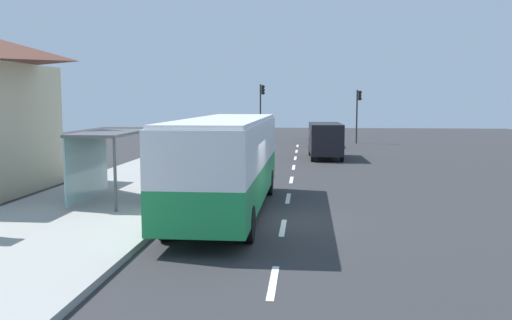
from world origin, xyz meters
TOP-DOWN VIEW (x-y plane):
  - ground_plane at (0.00, 14.00)m, footprint 56.00×92.00m
  - sidewalk_platform at (-6.40, 2.00)m, footprint 6.20×30.00m
  - lane_stripe_seg_0 at (0.25, -6.00)m, footprint 0.16×2.20m
  - lane_stripe_seg_1 at (0.25, -1.00)m, footprint 0.16×2.20m
  - lane_stripe_seg_2 at (0.25, 4.00)m, footprint 0.16×2.20m
  - lane_stripe_seg_3 at (0.25, 9.00)m, footprint 0.16×2.20m
  - lane_stripe_seg_4 at (0.25, 14.00)m, footprint 0.16×2.20m
  - lane_stripe_seg_5 at (0.25, 19.00)m, footprint 0.16×2.20m
  - lane_stripe_seg_6 at (0.25, 24.00)m, footprint 0.16×2.20m
  - lane_stripe_seg_7 at (0.25, 29.00)m, footprint 0.16×2.20m
  - bus at (-1.71, 0.95)m, footprint 2.60×11.03m
  - white_van at (2.20, 19.16)m, footprint 2.15×5.25m
  - sedan_near at (2.30, 36.91)m, footprint 2.06×4.50m
  - sedan_far at (2.30, 28.39)m, footprint 2.03×4.49m
  - recycling_bin_orange at (-4.20, 1.34)m, footprint 0.52×0.52m
  - recycling_bin_blue at (-4.20, 2.04)m, footprint 0.52×0.52m
  - recycling_bin_yellow at (-4.20, 2.74)m, footprint 0.52×0.52m
  - recycling_bin_red at (-4.20, 3.44)m, footprint 0.52×0.52m
  - traffic_light_near_side at (5.50, 32.19)m, footprint 0.49×0.28m
  - traffic_light_far_side at (-3.10, 32.99)m, footprint 0.49×0.28m
  - bus_shelter at (-6.41, 1.98)m, footprint 1.80×4.00m

SIDE VIEW (x-z plane):
  - ground_plane at x=0.00m, z-range -0.04..0.00m
  - lane_stripe_seg_0 at x=0.25m, z-range 0.00..0.01m
  - lane_stripe_seg_1 at x=0.25m, z-range 0.00..0.01m
  - lane_stripe_seg_2 at x=0.25m, z-range 0.00..0.01m
  - lane_stripe_seg_3 at x=0.25m, z-range 0.00..0.01m
  - lane_stripe_seg_4 at x=0.25m, z-range 0.00..0.01m
  - lane_stripe_seg_5 at x=0.25m, z-range 0.00..0.01m
  - lane_stripe_seg_6 at x=0.25m, z-range 0.00..0.01m
  - lane_stripe_seg_7 at x=0.25m, z-range 0.00..0.01m
  - sidewalk_platform at x=-6.40m, z-range 0.00..0.18m
  - recycling_bin_orange at x=-4.20m, z-range 0.18..1.13m
  - recycling_bin_blue at x=-4.20m, z-range 0.18..1.13m
  - recycling_bin_yellow at x=-4.20m, z-range 0.18..1.13m
  - recycling_bin_red at x=-4.20m, z-range 0.18..1.13m
  - sedan_near at x=2.30m, z-range 0.03..1.55m
  - sedan_far at x=2.30m, z-range 0.03..1.55m
  - white_van at x=2.20m, z-range 0.19..2.49m
  - bus at x=-1.71m, z-range 0.24..3.45m
  - bus_shelter at x=-6.41m, z-range 0.85..3.35m
  - traffic_light_near_side at x=5.50m, z-range 0.79..5.51m
  - traffic_light_far_side at x=-3.10m, z-range 0.85..6.10m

